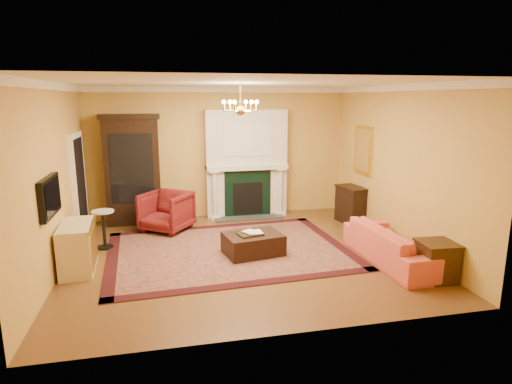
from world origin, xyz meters
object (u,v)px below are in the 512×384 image
object	(u,v)px
console_table	(351,205)
coral_sofa	(394,239)
pedestal_table	(104,227)
wingback_armchair	(166,210)
end_table	(436,262)
commode	(78,247)
leather_ottoman	(253,244)
china_cabinet	(133,172)

from	to	relation	value
console_table	coral_sofa	bearing A→B (deg)	-107.18
pedestal_table	coral_sofa	bearing A→B (deg)	-19.98
wingback_armchair	coral_sofa	distance (m)	4.59
wingback_armchair	end_table	size ratio (longest dim) A/B	1.57
coral_sofa	console_table	distance (m)	2.41
end_table	console_table	xyz separation A→B (m)	(0.06, 3.20, 0.11)
pedestal_table	commode	bearing A→B (deg)	-106.26
wingback_armchair	end_table	world-z (taller)	wingback_armchair
wingback_armchair	commode	xyz separation A→B (m)	(-1.44, -1.84, -0.07)
pedestal_table	wingback_armchair	bearing A→B (deg)	36.56
leather_ottoman	coral_sofa	bearing A→B (deg)	-31.52
coral_sofa	commode	bearing A→B (deg)	79.22
china_cabinet	commode	xyz separation A→B (m)	(-0.76, -2.62, -0.77)
pedestal_table	leather_ottoman	world-z (taller)	pedestal_table
pedestal_table	end_table	distance (m)	5.78
end_table	coral_sofa	bearing A→B (deg)	107.23
wingback_armchair	coral_sofa	world-z (taller)	wingback_armchair
coral_sofa	console_table	bearing A→B (deg)	-9.53
china_cabinet	pedestal_table	bearing A→B (deg)	-106.33
pedestal_table	end_table	world-z (taller)	pedestal_table
china_cabinet	coral_sofa	world-z (taller)	china_cabinet
pedestal_table	coral_sofa	size ratio (longest dim) A/B	0.34
china_cabinet	console_table	xyz separation A→B (m)	(4.75, -1.03, -0.76)
china_cabinet	end_table	distance (m)	6.37
wingback_armchair	end_table	distance (m)	5.29
china_cabinet	coral_sofa	distance (m)	5.65
coral_sofa	leather_ottoman	xyz separation A→B (m)	(-2.27, 0.88, -0.22)
wingback_armchair	leather_ottoman	bearing A→B (deg)	-14.50
china_cabinet	end_table	xyz separation A→B (m)	(4.69, -4.23, -0.87)
pedestal_table	coral_sofa	world-z (taller)	coral_sofa
pedestal_table	console_table	bearing A→B (deg)	6.57
coral_sofa	end_table	distance (m)	0.86
console_table	commode	bearing A→B (deg)	-173.63
wingback_armchair	console_table	world-z (taller)	wingback_armchair
end_table	console_table	bearing A→B (deg)	88.93
end_table	leather_ottoman	size ratio (longest dim) A/B	0.59
commode	china_cabinet	bearing A→B (deg)	70.61
end_table	commode	bearing A→B (deg)	163.54
commode	console_table	bearing A→B (deg)	12.91
end_table	console_table	world-z (taller)	console_table
pedestal_table	end_table	bearing A→B (deg)	-26.73
console_table	end_table	bearing A→B (deg)	-100.79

